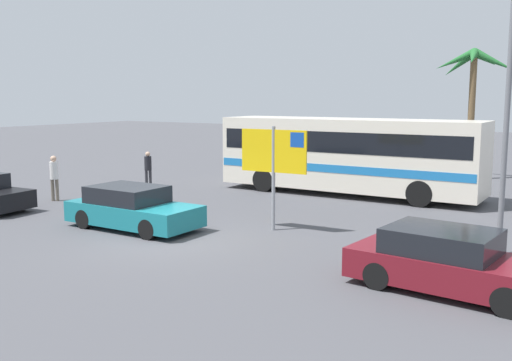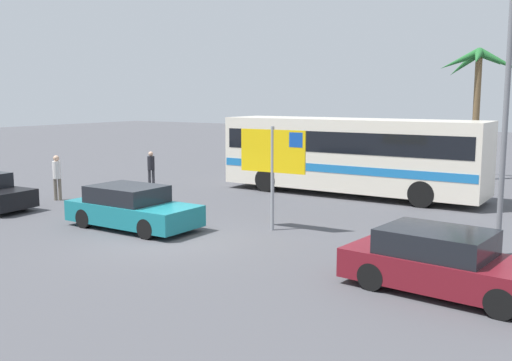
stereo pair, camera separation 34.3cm
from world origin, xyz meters
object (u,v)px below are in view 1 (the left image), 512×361
Objects in this scene: pedestrian_crossing_lot at (148,167)px; pedestrian_by_bus at (54,174)px; car_teal at (132,208)px; car_maroon at (449,262)px; ferry_sign at (275,155)px; bus_front_coach at (348,152)px.

pedestrian_by_bus is at bearing 142.30° from pedestrian_crossing_lot.
pedestrian_by_bus is at bearing 162.48° from car_teal.
car_maroon is 9.91m from car_teal.
ferry_sign reaches higher than car_maroon.
pedestrian_by_bus reaches higher than car_maroon.
car_teal is at bearing -169.02° from pedestrian_crossing_lot.
car_maroon and car_teal have the same top height.
pedestrian_crossing_lot reaches higher than car_maroon.
ferry_sign is at bearing -143.46° from pedestrian_crossing_lot.
bus_front_coach reaches higher than car_teal.
bus_front_coach is at bearing 128.45° from car_maroon.
pedestrian_crossing_lot is at bearing 159.61° from car_maroon.
bus_front_coach is 11.90m from pedestrian_by_bus.
pedestrian_crossing_lot is at bearing 141.30° from pedestrian_by_bus.
bus_front_coach is at bearing 71.89° from car_teal.
pedestrian_by_bus is (-9.92, -0.18, -1.26)m from ferry_sign.
bus_front_coach is at bearing 93.49° from ferry_sign.
pedestrian_by_bus is (-9.19, -7.53, -0.72)m from bus_front_coach.
bus_front_coach is 8.97m from pedestrian_crossing_lot.
car_maroon is 2.70× the size of pedestrian_crossing_lot.
pedestrian_by_bus is 1.10× the size of pedestrian_crossing_lot.
pedestrian_crossing_lot is (-5.24, 6.48, 0.32)m from car_teal.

